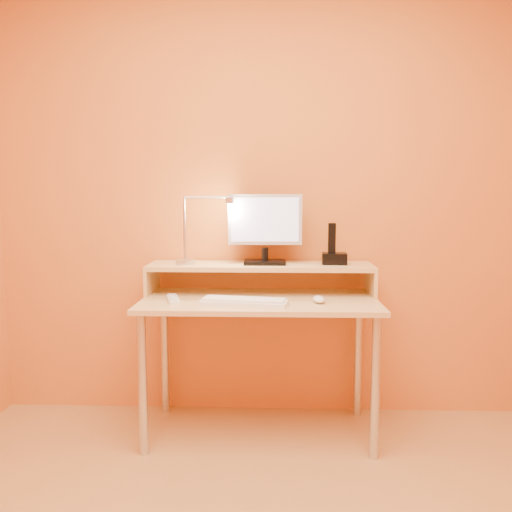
{
  "coord_description": "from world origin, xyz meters",
  "views": [
    {
      "loc": [
        0.07,
        -1.41,
        1.24
      ],
      "look_at": [
        -0.02,
        1.13,
        0.95
      ],
      "focal_mm": 36.13,
      "sensor_mm": 36.0,
      "label": 1
    }
  ],
  "objects_px": {
    "lamp_base": "(185,262)",
    "remote_control": "(173,299)",
    "monitor_panel": "(265,219)",
    "keyboard": "(244,303)",
    "mouse": "(319,299)",
    "phone_dock": "(334,259)"
  },
  "relations": [
    {
      "from": "lamp_base",
      "to": "mouse",
      "type": "xyz_separation_m",
      "value": [
        0.7,
        -0.21,
        -0.16
      ]
    },
    {
      "from": "lamp_base",
      "to": "keyboard",
      "type": "xyz_separation_m",
      "value": [
        0.33,
        -0.28,
        -0.16
      ]
    },
    {
      "from": "lamp_base",
      "to": "remote_control",
      "type": "distance_m",
      "value": 0.26
    },
    {
      "from": "monitor_panel",
      "to": "lamp_base",
      "type": "xyz_separation_m",
      "value": [
        -0.43,
        -0.04,
        -0.23
      ]
    },
    {
      "from": "monitor_panel",
      "to": "phone_dock",
      "type": "relative_size",
      "value": 3.03
    },
    {
      "from": "phone_dock",
      "to": "mouse",
      "type": "relative_size",
      "value": 1.27
    },
    {
      "from": "monitor_panel",
      "to": "keyboard",
      "type": "height_order",
      "value": "monitor_panel"
    },
    {
      "from": "mouse",
      "to": "keyboard",
      "type": "bearing_deg",
      "value": -177.83
    },
    {
      "from": "keyboard",
      "to": "lamp_base",
      "type": "bearing_deg",
      "value": 149.47
    },
    {
      "from": "mouse",
      "to": "lamp_base",
      "type": "bearing_deg",
      "value": 155.62
    },
    {
      "from": "lamp_base",
      "to": "monitor_panel",
      "type": "bearing_deg",
      "value": 5.36
    },
    {
      "from": "phone_dock",
      "to": "lamp_base",
      "type": "bearing_deg",
      "value": -174.32
    },
    {
      "from": "remote_control",
      "to": "lamp_base",
      "type": "bearing_deg",
      "value": 65.3
    },
    {
      "from": "lamp_base",
      "to": "keyboard",
      "type": "bearing_deg",
      "value": -39.78
    },
    {
      "from": "phone_dock",
      "to": "remote_control",
      "type": "height_order",
      "value": "phone_dock"
    },
    {
      "from": "monitor_panel",
      "to": "keyboard",
      "type": "xyz_separation_m",
      "value": [
        -0.1,
        -0.32,
        -0.39
      ]
    },
    {
      "from": "lamp_base",
      "to": "phone_dock",
      "type": "height_order",
      "value": "phone_dock"
    },
    {
      "from": "keyboard",
      "to": "mouse",
      "type": "height_order",
      "value": "mouse"
    },
    {
      "from": "monitor_panel",
      "to": "remote_control",
      "type": "height_order",
      "value": "monitor_panel"
    },
    {
      "from": "remote_control",
      "to": "phone_dock",
      "type": "bearing_deg",
      "value": -0.88
    },
    {
      "from": "lamp_base",
      "to": "phone_dock",
      "type": "bearing_deg",
      "value": 2.15
    },
    {
      "from": "keyboard",
      "to": "mouse",
      "type": "xyz_separation_m",
      "value": [
        0.37,
        0.06,
        0.01
      ]
    }
  ]
}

